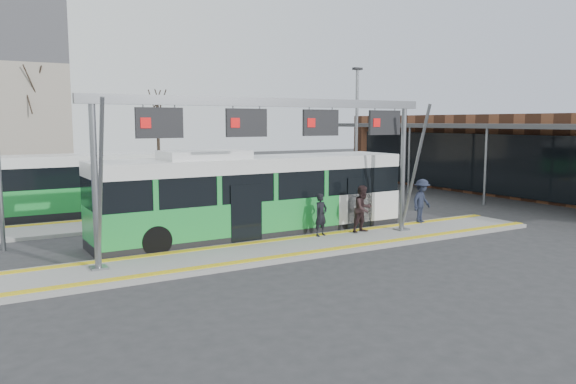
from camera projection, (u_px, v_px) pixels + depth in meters
name	position (u px, v px, depth m)	size (l,w,h in m)	color
ground	(289.00, 250.00, 19.90)	(120.00, 120.00, 0.00)	#2D2D30
platform_main	(289.00, 248.00, 19.89)	(22.00, 3.00, 0.15)	gray
platform_second	(119.00, 224.00, 24.70)	(20.00, 3.00, 0.15)	gray
tactile_main	(289.00, 246.00, 19.88)	(22.00, 2.65, 0.02)	yellow
tactile_second	(113.00, 218.00, 25.68)	(20.00, 0.35, 0.02)	yellow
gantry	(277.00, 129.00, 19.40)	(13.00, 1.68, 5.20)	slate
station_building	(565.00, 155.00, 34.01)	(11.50, 32.00, 5.00)	brown
hero_bus	(254.00, 197.00, 22.15)	(12.68, 2.83, 3.48)	black
bg_bus_green	(120.00, 183.00, 28.30)	(11.85, 2.58, 2.96)	black
passenger_a	(321.00, 215.00, 21.62)	(0.60, 0.39, 1.65)	black
passenger_b	(363.00, 209.00, 22.31)	(0.91, 0.71, 1.88)	#2D1E1F
passenger_c	(422.00, 201.00, 24.41)	(1.24, 0.71, 1.91)	#1E2336
tree_left	(31.00, 91.00, 42.54)	(1.40, 1.40, 9.06)	#382B21
tree_mid	(157.00, 107.00, 50.25)	(1.40, 1.40, 7.66)	#382B21
lamp_east	(357.00, 134.00, 29.56)	(0.50, 0.25, 7.33)	slate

